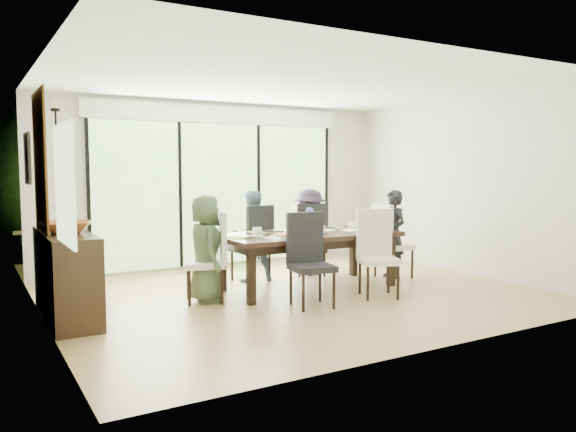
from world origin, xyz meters
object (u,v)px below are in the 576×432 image
chair_far_left (251,243)px  person_far_right (310,232)px  cup_c (352,225)px  chair_near_right (379,253)px  sideboard (66,275)px  table_top (309,235)px  chair_near_left (312,260)px  person_left_end (206,249)px  chair_right_end (394,240)px  person_far_left (251,236)px  vase (310,228)px  chair_far_right (309,238)px  person_right_end (393,234)px  cup_b (322,229)px  chair_left_end (204,257)px  laptop (256,237)px  bowl (66,227)px  cup_a (257,231)px

chair_far_left → person_far_right: size_ratio=0.85×
cup_c → chair_near_right: bearing=-107.2°
sideboard → table_top: bearing=-1.5°
chair_far_left → chair_near_left: bearing=76.0°
person_left_end → cup_c: 2.29m
chair_right_end → chair_near_left: bearing=116.7°
cup_c → table_top: bearing=-172.9°
person_far_left → person_left_end: bearing=38.9°
table_top → chair_near_right: 1.02m
vase → person_far_left: bearing=122.7°
chair_right_end → chair_near_right: same height
chair_far_right → person_right_end: person_right_end is taller
chair_right_end → sideboard: bearing=92.2°
person_right_end → cup_b: bearing=-83.6°
chair_near_left → cup_b: chair_near_left is taller
chair_left_end → vase: chair_left_end is taller
table_top → person_right_end: 1.48m
chair_near_left → chair_near_right: size_ratio=1.00×
laptop → cup_c: (1.65, 0.20, 0.04)m
table_top → cup_c: bearing=7.1°
laptop → chair_right_end: bearing=-22.5°
chair_near_left → bowl: chair_near_left is taller
person_right_end → vase: 1.44m
chair_near_left → person_right_end: person_right_end is taller
chair_right_end → cup_c: 0.75m
vase → cup_a: bearing=172.4°
chair_far_right → chair_near_left: size_ratio=1.00×
chair_far_right → cup_c: bearing=128.4°
chair_near_right → vase: (-0.45, 0.92, 0.26)m
chair_far_left → chair_near_right: size_ratio=1.00×
vase → sideboard: size_ratio=0.07×
vase → cup_c: (0.75, 0.05, -0.01)m
chair_near_right → bowl: 3.70m
person_left_end → cup_a: bearing=-69.7°
laptop → bowl: 2.24m
cup_a → cup_c: bearing=-1.9°
chair_near_right → chair_right_end: bearing=63.8°
table_top → person_right_end: size_ratio=1.86×
chair_far_right → person_far_right: (0.00, -0.02, 0.10)m
table_top → chair_near_left: 1.02m
person_far_left → bowl: 2.78m
person_right_end → bowl: bearing=-87.7°
chair_near_right → cup_c: size_ratio=8.87×
person_left_end → cup_b: bearing=-84.1°
person_left_end → chair_right_end: bearing=-80.6°
cup_b → cup_a: bearing=163.6°
chair_near_right → sideboard: 3.70m
chair_right_end → person_right_end: size_ratio=0.85×
chair_far_right → sideboard: (-3.62, -0.77, -0.08)m
chair_left_end → vase: 1.57m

